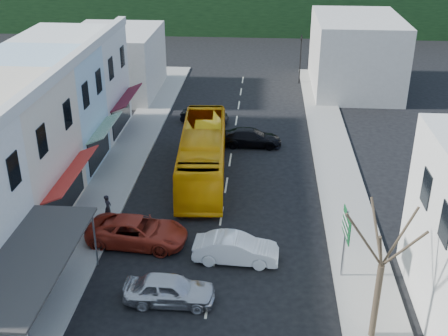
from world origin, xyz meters
TOP-DOWN VIEW (x-y plane):
  - ground at (0.00, 0.00)m, footprint 120.00×120.00m
  - sidewalk_left at (-7.50, 10.00)m, footprint 3.00×52.00m
  - sidewalk_right at (7.50, 10.00)m, footprint 3.00×52.00m
  - shopfront_row at (-12.49, 5.00)m, footprint 8.25×30.00m
  - distant_block_left at (-12.00, 27.00)m, footprint 8.00×10.00m
  - distant_block_right at (11.00, 30.00)m, footprint 8.00×12.00m
  - bus at (-1.66, 9.13)m, footprint 3.23×11.73m
  - car_silver at (-1.76, -4.07)m, footprint 4.40×1.81m
  - car_white at (1.11, -0.51)m, footprint 4.48×2.00m
  - car_red at (-4.29, 0.73)m, footprint 4.76×2.32m
  - car_black_near at (1.40, 14.72)m, footprint 4.52×1.89m
  - car_black_far at (-2.65, 19.26)m, footprint 4.57×2.28m
  - pedestrian_left at (-6.50, 2.94)m, footprint 0.42×0.61m
  - direction_sign at (6.40, -1.55)m, footprint 0.40×1.73m
  - street_tree at (7.21, -5.75)m, footprint 3.70×3.70m
  - traffic_signal at (5.80, 31.29)m, footprint 0.66×1.07m

SIDE VIEW (x-z plane):
  - ground at x=0.00m, z-range 0.00..0.00m
  - sidewalk_left at x=-7.50m, z-range 0.00..0.15m
  - sidewalk_right at x=7.50m, z-range 0.00..0.15m
  - car_silver at x=-1.76m, z-range 0.00..1.40m
  - car_white at x=1.11m, z-range 0.00..1.40m
  - car_red at x=-4.29m, z-range 0.00..1.40m
  - car_black_near at x=1.40m, z-range 0.00..1.40m
  - car_black_far at x=-2.65m, z-range 0.00..1.40m
  - pedestrian_left at x=-6.50m, z-range 0.15..1.85m
  - bus at x=-1.66m, z-range 0.00..3.10m
  - direction_sign at x=6.40m, z-range 0.00..3.79m
  - traffic_signal at x=5.80m, z-range 0.00..4.91m
  - distant_block_left at x=-12.00m, z-range 0.00..6.00m
  - distant_block_right at x=11.00m, z-range 0.00..7.00m
  - street_tree at x=7.21m, z-range 0.00..7.46m
  - shopfront_row at x=-12.49m, z-range 0.00..8.00m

